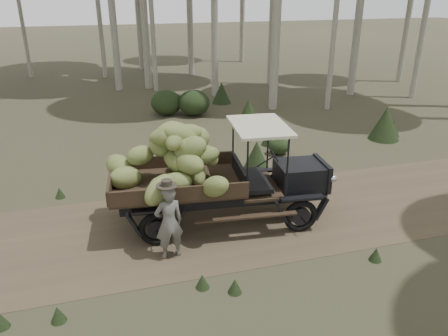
# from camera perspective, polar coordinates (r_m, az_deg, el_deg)

# --- Properties ---
(ground) EXTENTS (120.00, 120.00, 0.00)m
(ground) POSITION_cam_1_polar(r_m,az_deg,el_deg) (10.36, -12.57, -8.71)
(ground) COLOR #473D2B
(ground) RESTS_ON ground
(dirt_track) EXTENTS (70.00, 4.00, 0.01)m
(dirt_track) POSITION_cam_1_polar(r_m,az_deg,el_deg) (10.36, -12.57, -8.69)
(dirt_track) COLOR brown
(dirt_track) RESTS_ON ground
(banana_truck) EXTENTS (5.47, 2.70, 2.64)m
(banana_truck) POSITION_cam_1_polar(r_m,az_deg,el_deg) (9.99, -3.60, 0.38)
(banana_truck) COLOR black
(banana_truck) RESTS_ON ground
(farmer) EXTENTS (0.65, 0.50, 1.78)m
(farmer) POSITION_cam_1_polar(r_m,az_deg,el_deg) (9.08, -7.22, -6.96)
(farmer) COLOR #5F5D57
(farmer) RESTS_ON ground
(undergrowth) EXTENTS (23.73, 23.08, 1.39)m
(undergrowth) POSITION_cam_1_polar(r_m,az_deg,el_deg) (9.78, -0.30, -6.59)
(undergrowth) COLOR #233319
(undergrowth) RESTS_ON ground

